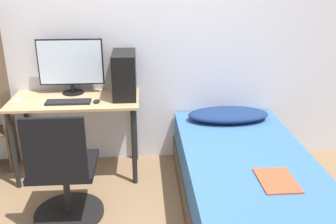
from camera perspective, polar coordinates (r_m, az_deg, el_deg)
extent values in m
cube|color=silver|center=(3.50, -5.76, 11.85)|extent=(8.00, 0.05, 2.50)
cube|color=tan|center=(3.39, -14.01, 1.79)|extent=(1.12, 0.55, 0.02)
cylinder|color=black|center=(3.45, -22.48, -5.48)|extent=(0.04, 0.04, 0.71)
cylinder|color=black|center=(3.27, -5.18, -5.32)|extent=(0.04, 0.04, 0.71)
cylinder|color=black|center=(3.84, -20.54, -2.53)|extent=(0.04, 0.04, 0.71)
cylinder|color=black|center=(3.68, -5.09, -2.23)|extent=(0.04, 0.04, 0.71)
cube|color=brown|center=(3.68, -23.70, 2.65)|extent=(0.02, 0.25, 1.50)
cylinder|color=black|center=(3.13, -14.79, -14.63)|extent=(0.54, 0.54, 0.03)
cylinder|color=black|center=(3.01, -15.15, -11.45)|extent=(0.05, 0.05, 0.38)
cube|color=black|center=(2.91, -15.54, -7.94)|extent=(0.47, 0.47, 0.04)
cube|color=black|center=(2.61, -16.92, -5.47)|extent=(0.42, 0.04, 0.45)
cube|color=#4C3D2D|center=(3.05, 11.90, -13.21)|extent=(0.98, 2.04, 0.22)
cube|color=#38669E|center=(2.92, 12.26, -9.28)|extent=(0.95, 2.00, 0.27)
ellipsoid|color=navy|center=(3.50, 9.17, -0.39)|extent=(0.75, 0.36, 0.11)
cube|color=#B24C2D|center=(2.62, 16.27, -9.97)|extent=(0.24, 0.32, 0.01)
cylinder|color=black|center=(3.54, -14.22, 2.88)|extent=(0.19, 0.19, 0.01)
cylinder|color=black|center=(3.53, -14.29, 3.62)|extent=(0.04, 0.04, 0.09)
cube|color=black|center=(3.47, -14.63, 7.37)|extent=(0.58, 0.01, 0.41)
cube|color=silver|center=(3.46, -14.65, 7.34)|extent=(0.55, 0.01, 0.39)
cube|color=black|center=(3.29, -14.94, 1.49)|extent=(0.37, 0.12, 0.02)
cube|color=black|center=(3.33, -6.66, 5.69)|extent=(0.20, 0.41, 0.39)
ellipsoid|color=black|center=(3.25, -10.83, 1.61)|extent=(0.06, 0.09, 0.02)
cube|color=#B7B7BC|center=(3.46, -22.00, 1.56)|extent=(0.07, 0.14, 0.01)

